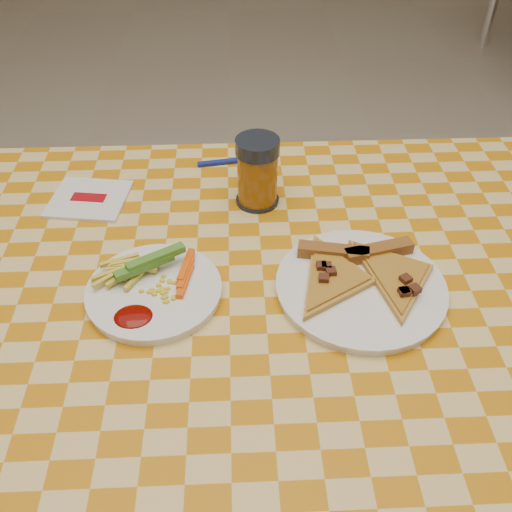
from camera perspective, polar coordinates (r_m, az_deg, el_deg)
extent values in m
cylinder|color=white|center=(1.47, -23.94, -5.93)|extent=(0.06, 0.06, 0.71)
cylinder|color=white|center=(1.46, 19.53, -4.76)|extent=(0.06, 0.06, 0.71)
cube|color=#4E381B|center=(0.85, -2.61, -5.44)|extent=(1.20, 0.80, 0.04)
cylinder|color=white|center=(0.85, -10.13, -3.60)|extent=(0.24, 0.24, 0.01)
cylinder|color=white|center=(0.86, 10.40, -3.17)|extent=(0.32, 0.32, 0.01)
cube|color=#22560D|center=(0.85, -10.55, -0.56)|extent=(0.09, 0.07, 0.02)
cube|color=#F75A0B|center=(0.85, -7.04, -1.73)|extent=(0.06, 0.08, 0.01)
ellipsoid|color=#6C0602|center=(0.81, -12.17, -5.99)|extent=(0.06, 0.05, 0.01)
cube|color=#945C21|center=(0.88, 7.72, 0.31)|extent=(0.11, 0.04, 0.02)
cube|color=#945C21|center=(0.90, 12.16, 0.42)|extent=(0.11, 0.05, 0.02)
cylinder|color=black|center=(1.02, 0.14, 5.64)|extent=(0.08, 0.08, 0.01)
cylinder|color=#894D0F|center=(0.99, 0.15, 7.84)|extent=(0.07, 0.07, 0.10)
cylinder|color=black|center=(0.96, 0.15, 10.90)|extent=(0.07, 0.07, 0.02)
cube|color=white|center=(1.06, -16.36, 5.50)|extent=(0.15, 0.14, 0.01)
cube|color=#A20912|center=(1.06, -16.39, 5.65)|extent=(0.06, 0.03, 0.00)
cube|color=navy|center=(1.12, -3.42, 9.38)|extent=(0.10, 0.03, 0.01)
cube|color=white|center=(1.13, -0.04, 9.75)|extent=(0.05, 0.03, 0.00)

